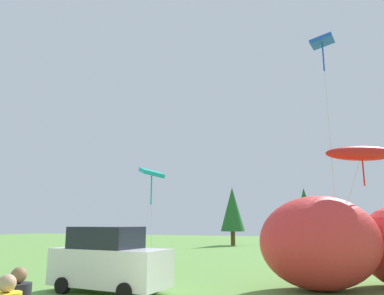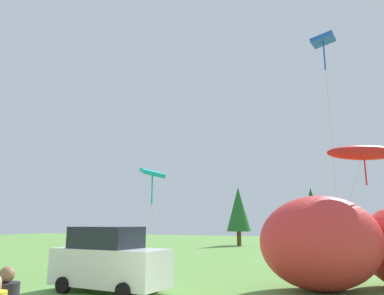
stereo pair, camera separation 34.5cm
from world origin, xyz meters
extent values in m
cube|color=white|center=(-3.20, 3.04, 0.88)|extent=(4.47, 2.16, 1.28)
cube|color=#1E232D|center=(-3.41, 3.07, 1.90)|extent=(2.52, 1.83, 0.77)
cylinder|color=black|center=(-1.78, 3.76, 0.28)|extent=(0.58, 0.30, 0.56)
cylinder|color=black|center=(-1.95, 2.06, 0.28)|extent=(0.58, 0.30, 0.56)
cylinder|color=black|center=(-4.44, 4.03, 0.28)|extent=(0.58, 0.30, 0.56)
cylinder|color=black|center=(-4.61, 2.33, 0.28)|extent=(0.58, 0.30, 0.56)
ellipsoid|color=red|center=(3.84, 6.18, 1.71)|extent=(5.71, 5.33, 3.42)
ellipsoid|color=yellow|center=(3.84, 6.18, 0.94)|extent=(3.85, 3.73, 1.54)
sphere|color=#8C6647|center=(0.07, -4.38, 1.67)|extent=(0.23, 0.23, 0.23)
cylinder|color=silver|center=(4.44, 7.15, 4.90)|extent=(0.08, 1.36, 9.81)
cube|color=blue|center=(4.41, 6.48, 9.81)|extent=(1.03, 1.03, 0.39)
cylinder|color=blue|center=(4.41, 6.48, 9.11)|extent=(0.06, 0.06, 1.20)
cylinder|color=silver|center=(-2.69, 5.22, 2.23)|extent=(0.20, 0.52, 4.47)
cube|color=#19B2B2|center=(-2.60, 4.97, 4.46)|extent=(1.26, 1.28, 0.53)
cylinder|color=#19B2B2|center=(-2.60, 4.97, 3.76)|extent=(0.06, 0.06, 1.20)
cylinder|color=silver|center=(4.69, 6.77, 2.58)|extent=(1.83, 1.32, 5.17)
ellipsoid|color=red|center=(5.59, 7.41, 5.16)|extent=(3.00, 1.84, 0.70)
cylinder|color=red|center=(5.59, 7.41, 4.46)|extent=(0.06, 0.06, 1.20)
cylinder|color=brown|center=(-6.29, 31.53, 0.75)|extent=(0.48, 0.48, 1.49)
cone|color=#236028|center=(-6.29, 31.53, 3.88)|extent=(2.62, 2.62, 4.77)
cylinder|color=brown|center=(0.91, 37.07, 0.76)|extent=(0.49, 0.49, 1.53)
cone|color=#1E5623|center=(0.91, 37.07, 3.97)|extent=(2.69, 2.69, 4.89)
camera|label=1|loc=(4.54, -8.84, 2.44)|focal=35.00mm
camera|label=2|loc=(4.86, -8.71, 2.44)|focal=35.00mm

